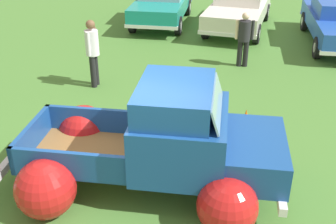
{
  "coord_description": "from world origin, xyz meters",
  "views": [
    {
      "loc": [
        2.68,
        -5.23,
        4.49
      ],
      "look_at": [
        0.0,
        1.1,
        0.87
      ],
      "focal_mm": 44.46,
      "sensor_mm": 36.0,
      "label": 1
    }
  ],
  "objects_px": {
    "show_car_1": "(239,8)",
    "spectator_0": "(92,49)",
    "show_car_0": "(162,3)",
    "lane_cone_0": "(245,123)",
    "vintage_pickup_truck": "(165,148)",
    "spectator_1": "(244,36)"
  },
  "relations": [
    {
      "from": "show_car_1",
      "to": "lane_cone_0",
      "type": "xyz_separation_m",
      "value": [
        2.11,
        -7.61,
        -0.48
      ]
    },
    {
      "from": "spectator_0",
      "to": "lane_cone_0",
      "type": "xyz_separation_m",
      "value": [
        4.24,
        -1.02,
        -0.69
      ]
    },
    {
      "from": "vintage_pickup_truck",
      "to": "spectator_1",
      "type": "distance_m",
      "value": 6.07
    },
    {
      "from": "spectator_0",
      "to": "lane_cone_0",
      "type": "bearing_deg",
      "value": 156.42
    },
    {
      "from": "show_car_0",
      "to": "show_car_1",
      "type": "bearing_deg",
      "value": 83.82
    },
    {
      "from": "vintage_pickup_truck",
      "to": "spectator_1",
      "type": "height_order",
      "value": "vintage_pickup_truck"
    },
    {
      "from": "show_car_0",
      "to": "spectator_1",
      "type": "bearing_deg",
      "value": 36.78
    },
    {
      "from": "vintage_pickup_truck",
      "to": "spectator_0",
      "type": "relative_size",
      "value": 2.82
    },
    {
      "from": "vintage_pickup_truck",
      "to": "spectator_1",
      "type": "xyz_separation_m",
      "value": [
        -0.17,
        6.06,
        0.14
      ]
    },
    {
      "from": "spectator_1",
      "to": "spectator_0",
      "type": "bearing_deg",
      "value": 116.29
    },
    {
      "from": "show_car_0",
      "to": "lane_cone_0",
      "type": "height_order",
      "value": "show_car_0"
    },
    {
      "from": "vintage_pickup_truck",
      "to": "show_car_1",
      "type": "height_order",
      "value": "vintage_pickup_truck"
    },
    {
      "from": "show_car_0",
      "to": "lane_cone_0",
      "type": "bearing_deg",
      "value": 21.27
    },
    {
      "from": "show_car_1",
      "to": "lane_cone_0",
      "type": "distance_m",
      "value": 7.91
    },
    {
      "from": "lane_cone_0",
      "to": "spectator_1",
      "type": "bearing_deg",
      "value": 104.75
    },
    {
      "from": "show_car_1",
      "to": "spectator_1",
      "type": "distance_m",
      "value": 3.85
    },
    {
      "from": "show_car_1",
      "to": "spectator_0",
      "type": "bearing_deg",
      "value": -23.2
    },
    {
      "from": "vintage_pickup_truck",
      "to": "lane_cone_0",
      "type": "relative_size",
      "value": 7.86
    },
    {
      "from": "vintage_pickup_truck",
      "to": "show_car_1",
      "type": "xyz_separation_m",
      "value": [
        -1.25,
        9.76,
        0.03
      ]
    },
    {
      "from": "show_car_0",
      "to": "spectator_0",
      "type": "xyz_separation_m",
      "value": [
        0.79,
        -6.2,
        0.22
      ]
    },
    {
      "from": "vintage_pickup_truck",
      "to": "show_car_0",
      "type": "relative_size",
      "value": 1.06
    },
    {
      "from": "show_car_0",
      "to": "show_car_1",
      "type": "distance_m",
      "value": 2.95
    }
  ]
}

